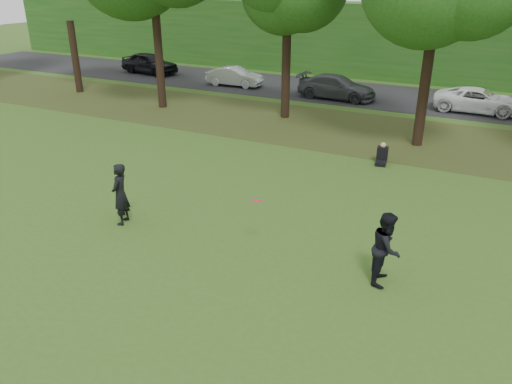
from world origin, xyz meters
TOP-DOWN VIEW (x-y plane):
  - ground at (0.00, 0.00)m, footprint 120.00×120.00m
  - leaf_litter at (0.00, 13.00)m, footprint 60.00×7.00m
  - street at (0.00, 21.00)m, footprint 70.00×7.00m
  - far_hedge at (0.00, 27.00)m, footprint 70.00×3.00m
  - player_left at (-2.56, 0.70)m, footprint 0.62×0.78m
  - player_right at (5.18, 1.12)m, footprint 0.74×0.93m
  - parked_cars at (-0.45, 19.72)m, footprint 39.64×3.66m
  - frisbee at (1.74, 1.09)m, footprint 0.38×0.37m
  - seated_person at (3.16, 9.32)m, footprint 0.51×0.78m

SIDE VIEW (x-z plane):
  - ground at x=0.00m, z-range 0.00..0.00m
  - leaf_litter at x=0.00m, z-range 0.00..0.01m
  - street at x=0.00m, z-range 0.00..0.02m
  - seated_person at x=3.16m, z-range -0.10..0.73m
  - parked_cars at x=-0.45m, z-range -0.05..1.47m
  - player_right at x=5.18m, z-range 0.00..1.84m
  - player_left at x=-2.56m, z-range 0.00..1.89m
  - frisbee at x=1.74m, z-range 1.40..1.53m
  - far_hedge at x=0.00m, z-range 0.00..5.00m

